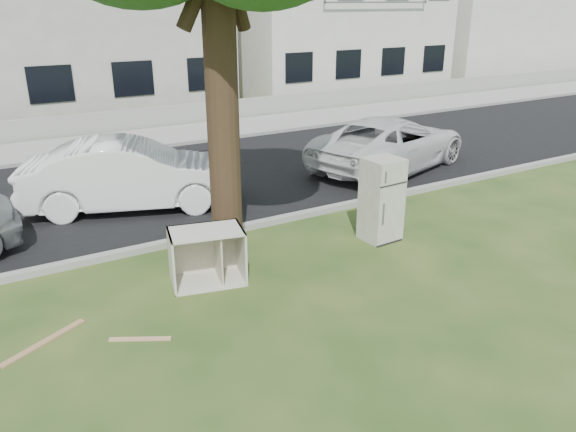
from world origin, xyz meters
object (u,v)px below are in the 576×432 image
cabinet (207,256)px  car_right (390,143)px  fridge (382,200)px  car_center (132,175)px

cabinet → car_right: bearing=40.9°
fridge → car_right: (3.22, 3.56, -0.09)m
fridge → car_center: size_ratio=0.35×
fridge → cabinet: 3.47m
cabinet → car_right: (6.67, 3.54, 0.25)m
fridge → cabinet: fridge is taller
car_center → car_right: 6.72m
cabinet → car_center: 3.99m
cabinet → car_right: size_ratio=0.23×
cabinet → car_center: car_center is taller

